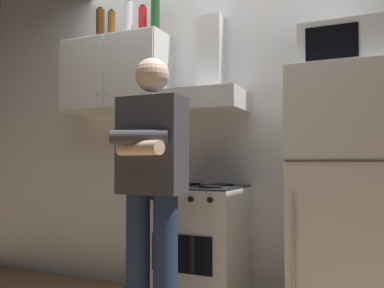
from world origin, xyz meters
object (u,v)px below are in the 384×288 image
Objects in this scene: stove_oven at (200,247)px; bottle_rum_dark at (100,26)px; refrigerator at (343,200)px; microwave at (340,49)px; range_hood at (206,86)px; person_standing at (151,185)px; upper_cabinet at (116,75)px; bottle_beer_brown at (112,25)px; bottle_soda_red at (143,22)px; bottle_vodka_clear at (128,19)px; bottle_wine_green at (155,14)px.

stove_oven is 2.86× the size of bottle_rum_dark.
refrigerator is 0.94m from microwave.
range_hood reaches higher than person_standing.
bottle_beer_brown reaches higher than upper_cabinet.
upper_cabinet is at bearing -179.91° from range_hood.
person_standing is at bearing -148.77° from refrigerator.
bottle_soda_red is at bearing 176.39° from range_hood.
bottle_rum_dark reaches higher than upper_cabinet.
bottle_soda_red is (0.41, 0.01, -0.02)m from bottle_rum_dark.
stove_oven is at bearing -8.90° from upper_cabinet.
bottle_vodka_clear reaches higher than refrigerator.
bottle_rum_dark is at bearing 175.63° from bottle_vodka_clear.
stove_oven is at bearing -10.73° from bottle_vodka_clear.
stove_oven is at bearing -8.06° from bottle_beer_brown.
microwave is at bearing -3.88° from bottle_vodka_clear.
bottle_rum_dark is (-0.18, 0.03, 0.45)m from upper_cabinet.
bottle_soda_red reaches higher than person_standing.
person_standing is 5.38× the size of bottle_rum_dark.
person_standing is at bearing -93.91° from range_hood.
person_standing is (-1.00, -0.62, -0.84)m from microwave.
stove_oven is at bearing -8.83° from bottle_rum_dark.
range_hood is 0.81m from bottle_soda_red.
stove_oven is 3.46× the size of bottle_beer_brown.
bottle_beer_brown reaches higher than range_hood.
bottle_soda_red is at bearing 173.92° from refrigerator.
microwave is at bearing -6.46° from range_hood.
microwave is 1.99m from bottle_rum_dark.
microwave is 1.51× the size of bottle_vodka_clear.
range_hood is 0.97m from microwave.
range_hood reaches higher than microwave.
bottle_rum_dark reaches higher than stove_oven.
range_hood is 1.25m from refrigerator.
bottle_wine_green is at bearing 173.85° from refrigerator.
bottle_rum_dark reaches higher than bottle_beer_brown.
refrigerator is 2.00m from bottle_wine_green.
microwave is 1.48m from bottle_wine_green.
stove_oven is 0.53× the size of person_standing.
person_standing is 1.58m from bottle_soda_red.
refrigerator is 5.05× the size of bottle_vodka_clear.
bottle_beer_brown is at bearing 176.21° from refrigerator.
refrigerator is at bearing -6.08° from bottle_soda_red.
person_standing is 1.62m from bottle_vodka_clear.
bottle_rum_dark is at bearing 175.51° from refrigerator.
bottle_soda_red is at bearing 174.61° from microwave.
bottle_rum_dark reaches higher than microwave.
bottle_vodka_clear reaches higher than range_hood.
upper_cabinet reaches higher than microwave.
microwave reaches higher than refrigerator.
bottle_vodka_clear is at bearing 179.72° from range_hood.
person_standing is at bearing -39.09° from bottle_rum_dark.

